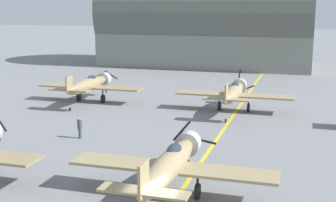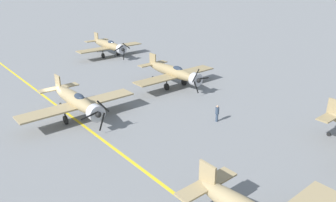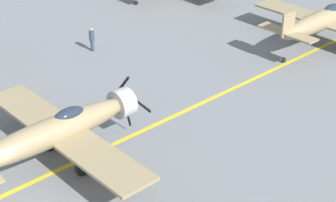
# 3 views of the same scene
# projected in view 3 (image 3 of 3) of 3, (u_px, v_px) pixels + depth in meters

# --- Properties ---
(airplane_mid_center) EXTENTS (12.00, 9.98, 3.65)m
(airplane_mid_center) POSITION_uv_depth(u_px,v_px,m) (57.00, 131.00, 27.46)
(airplane_mid_center) COLOR tan
(airplane_mid_center) RESTS_ON ground
(airplane_far_center) EXTENTS (12.00, 9.98, 3.79)m
(airplane_far_center) POSITION_uv_depth(u_px,v_px,m) (325.00, 19.00, 40.86)
(airplane_far_center) COLOR tan
(airplane_far_center) RESTS_ON ground
(ground_crew_walking) EXTENTS (0.38, 0.38, 1.76)m
(ground_crew_walking) POSITION_uv_depth(u_px,v_px,m) (92.00, 39.00, 40.41)
(ground_crew_walking) COLOR #334256
(ground_crew_walking) RESTS_ON ground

